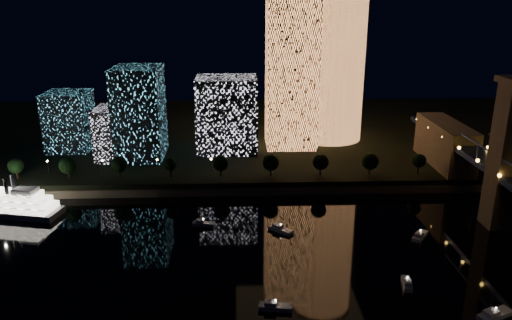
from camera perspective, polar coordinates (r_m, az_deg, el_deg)
The scene contains 8 objects.
far_bank at distance 270.41m, azimuth 2.77°, elevation 3.01°, with size 420.00×160.00×5.00m, color black.
seawall at distance 197.06m, azimuth 4.70°, elevation -3.30°, with size 420.00×6.00×3.00m, color #6B5E4C.
tower_cylindrical at distance 248.12m, azimuth 8.69°, elevation 12.60°, with size 34.00×34.00×89.70m.
tower_rectangular at distance 234.56m, azimuth 4.08°, elevation 10.42°, with size 23.12×23.12×73.55m, color #F1904D.
midrise_blocks at distance 229.81m, azimuth -11.46°, elevation 4.75°, with size 96.71×36.76×39.89m.
motorboats at distance 134.63m, azimuth 9.17°, elevation -14.86°, with size 106.69×79.88×2.78m.
esplanade_trees at distance 198.32m, azimuth -4.13°, elevation -0.38°, with size 165.82×6.92×8.96m.
street_lamps at distance 204.63m, azimuth -5.14°, elevation -0.24°, with size 132.70×0.70×5.65m.
Camera 1 is at (-23.29, -99.72, 74.09)m, focal length 35.00 mm.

